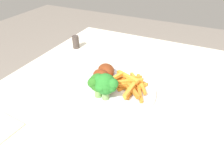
{
  "coord_description": "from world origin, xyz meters",
  "views": [
    {
      "loc": [
        0.51,
        0.23,
        1.13
      ],
      "look_at": [
        0.03,
        -0.0,
        0.76
      ],
      "focal_mm": 33.12,
      "sensor_mm": 36.0,
      "label": 1
    }
  ],
  "objects_px": {
    "broccoli_floret_front": "(97,83)",
    "broccoli_floret_middle": "(107,85)",
    "fork": "(158,58)",
    "water_glass": "(214,107)",
    "carrot_fries_pile": "(130,84)",
    "pepper_shaker": "(76,42)",
    "dining_table": "(116,114)",
    "chicken_drumstick_far": "(102,77)",
    "dinner_plate": "(112,91)",
    "broccoli_floret_back": "(98,84)",
    "chicken_drumstick_near": "(106,72)"
  },
  "relations": [
    {
      "from": "broccoli_floret_middle",
      "to": "fork",
      "type": "distance_m",
      "value": 0.36
    },
    {
      "from": "chicken_drumstick_far",
      "to": "water_glass",
      "type": "relative_size",
      "value": 0.91
    },
    {
      "from": "broccoli_floret_back",
      "to": "chicken_drumstick_far",
      "type": "height_order",
      "value": "broccoli_floret_back"
    },
    {
      "from": "broccoli_floret_back",
      "to": "pepper_shaker",
      "type": "distance_m",
      "value": 0.39
    },
    {
      "from": "broccoli_floret_middle",
      "to": "pepper_shaker",
      "type": "height_order",
      "value": "broccoli_floret_middle"
    },
    {
      "from": "broccoli_floret_middle",
      "to": "fork",
      "type": "height_order",
      "value": "broccoli_floret_middle"
    },
    {
      "from": "carrot_fries_pile",
      "to": "dinner_plate",
      "type": "bearing_deg",
      "value": -60.11
    },
    {
      "from": "dining_table",
      "to": "broccoli_floret_back",
      "type": "height_order",
      "value": "broccoli_floret_back"
    },
    {
      "from": "pepper_shaker",
      "to": "dining_table",
      "type": "bearing_deg",
      "value": 55.52
    },
    {
      "from": "broccoli_floret_middle",
      "to": "broccoli_floret_front",
      "type": "bearing_deg",
      "value": -94.94
    },
    {
      "from": "broccoli_floret_back",
      "to": "pepper_shaker",
      "type": "height_order",
      "value": "broccoli_floret_back"
    },
    {
      "from": "fork",
      "to": "water_glass",
      "type": "distance_m",
      "value": 0.38
    },
    {
      "from": "carrot_fries_pile",
      "to": "broccoli_floret_back",
      "type": "bearing_deg",
      "value": -44.41
    },
    {
      "from": "water_glass",
      "to": "dining_table",
      "type": "bearing_deg",
      "value": -98.57
    },
    {
      "from": "chicken_drumstick_near",
      "to": "broccoli_floret_front",
      "type": "bearing_deg",
      "value": 13.15
    },
    {
      "from": "carrot_fries_pile",
      "to": "chicken_drumstick_far",
      "type": "relative_size",
      "value": 1.38
    },
    {
      "from": "broccoli_floret_middle",
      "to": "fork",
      "type": "bearing_deg",
      "value": 169.39
    },
    {
      "from": "dinner_plate",
      "to": "broccoli_floret_back",
      "type": "bearing_deg",
      "value": -27.04
    },
    {
      "from": "fork",
      "to": "water_glass",
      "type": "height_order",
      "value": "water_glass"
    },
    {
      "from": "chicken_drumstick_near",
      "to": "fork",
      "type": "bearing_deg",
      "value": 152.53
    },
    {
      "from": "broccoli_floret_back",
      "to": "fork",
      "type": "bearing_deg",
      "value": 163.88
    },
    {
      "from": "water_glass",
      "to": "carrot_fries_pile",
      "type": "bearing_deg",
      "value": -100.41
    },
    {
      "from": "broccoli_floret_back",
      "to": "chicken_drumstick_near",
      "type": "relative_size",
      "value": 0.59
    },
    {
      "from": "dining_table",
      "to": "broccoli_floret_middle",
      "type": "height_order",
      "value": "broccoli_floret_middle"
    },
    {
      "from": "fork",
      "to": "pepper_shaker",
      "type": "height_order",
      "value": "pepper_shaker"
    },
    {
      "from": "chicken_drumstick_near",
      "to": "chicken_drumstick_far",
      "type": "distance_m",
      "value": 0.04
    },
    {
      "from": "broccoli_floret_middle",
      "to": "chicken_drumstick_far",
      "type": "relative_size",
      "value": 0.76
    },
    {
      "from": "chicken_drumstick_near",
      "to": "pepper_shaker",
      "type": "relative_size",
      "value": 2.05
    },
    {
      "from": "dining_table",
      "to": "water_glass",
      "type": "relative_size",
      "value": 7.64
    },
    {
      "from": "broccoli_floret_back",
      "to": "chicken_drumstick_far",
      "type": "xyz_separation_m",
      "value": [
        -0.06,
        -0.02,
        -0.02
      ]
    },
    {
      "from": "fork",
      "to": "broccoli_floret_middle",
      "type": "bearing_deg",
      "value": -46.33
    },
    {
      "from": "dining_table",
      "to": "broccoli_floret_back",
      "type": "xyz_separation_m",
      "value": [
        0.08,
        -0.03,
        0.17
      ]
    },
    {
      "from": "water_glass",
      "to": "broccoli_floret_front",
      "type": "bearing_deg",
      "value": -83.52
    },
    {
      "from": "chicken_drumstick_far",
      "to": "carrot_fries_pile",
      "type": "bearing_deg",
      "value": 99.6
    },
    {
      "from": "dining_table",
      "to": "broccoli_floret_front",
      "type": "bearing_deg",
      "value": -18.24
    },
    {
      "from": "water_glass",
      "to": "pepper_shaker",
      "type": "distance_m",
      "value": 0.64
    },
    {
      "from": "broccoli_floret_middle",
      "to": "water_glass",
      "type": "distance_m",
      "value": 0.29
    },
    {
      "from": "dining_table",
      "to": "broccoli_floret_middle",
      "type": "xyz_separation_m",
      "value": [
        0.08,
        0.01,
        0.19
      ]
    },
    {
      "from": "broccoli_floret_front",
      "to": "broccoli_floret_back",
      "type": "xyz_separation_m",
      "value": [
        -0.0,
        -0.0,
        -0.01
      ]
    },
    {
      "from": "chicken_drumstick_near",
      "to": "chicken_drumstick_far",
      "type": "xyz_separation_m",
      "value": [
        0.04,
        0.0,
        0.0
      ]
    },
    {
      "from": "carrot_fries_pile",
      "to": "fork",
      "type": "distance_m",
      "value": 0.26
    },
    {
      "from": "dinner_plate",
      "to": "water_glass",
      "type": "bearing_deg",
      "value": 86.97
    },
    {
      "from": "broccoli_floret_front",
      "to": "broccoli_floret_middle",
      "type": "height_order",
      "value": "broccoli_floret_middle"
    },
    {
      "from": "water_glass",
      "to": "pepper_shaker",
      "type": "bearing_deg",
      "value": -112.84
    },
    {
      "from": "water_glass",
      "to": "pepper_shaker",
      "type": "relative_size",
      "value": 2.16
    },
    {
      "from": "chicken_drumstick_far",
      "to": "fork",
      "type": "distance_m",
      "value": 0.3
    },
    {
      "from": "fork",
      "to": "water_glass",
      "type": "relative_size",
      "value": 1.57
    },
    {
      "from": "carrot_fries_pile",
      "to": "fork",
      "type": "height_order",
      "value": "carrot_fries_pile"
    },
    {
      "from": "broccoli_floret_back",
      "to": "carrot_fries_pile",
      "type": "height_order",
      "value": "broccoli_floret_back"
    },
    {
      "from": "broccoli_floret_middle",
      "to": "fork",
      "type": "xyz_separation_m",
      "value": [
        -0.34,
        0.06,
        -0.06
      ]
    }
  ]
}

